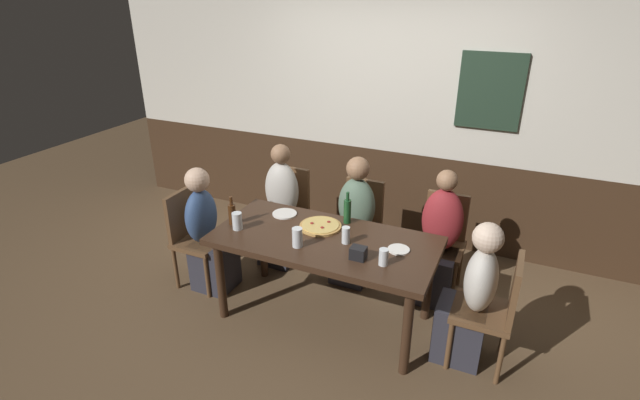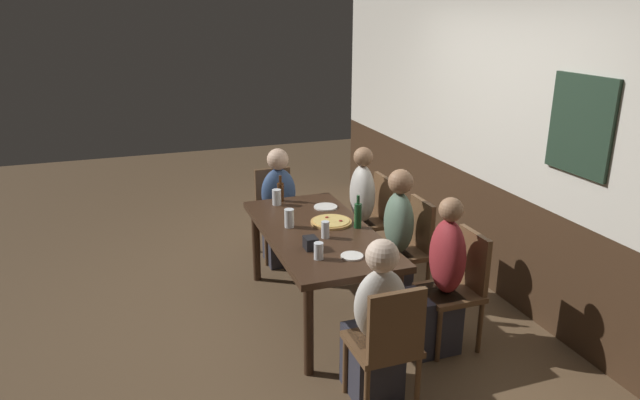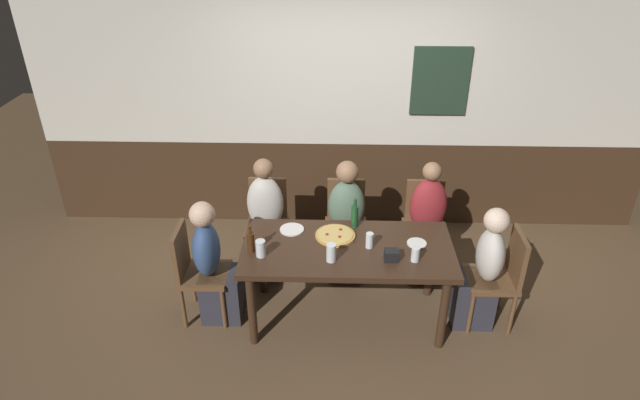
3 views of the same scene
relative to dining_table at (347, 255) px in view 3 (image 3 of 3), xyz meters
name	(u,v)px [view 3 (image 3 of 3)]	position (x,y,z in m)	size (l,w,h in m)	color
ground_plane	(346,316)	(0.00, 0.00, -0.66)	(12.00, 12.00, 0.00)	brown
wall_back	(347,111)	(0.01, 1.65, 0.65)	(6.40, 0.13, 2.60)	#3D2819
dining_table	(347,255)	(0.00, 0.00, 0.00)	(1.72, 0.82, 0.74)	#382316
chair_head_west	(195,268)	(-1.28, 0.00, -0.16)	(0.40, 0.40, 0.88)	brown
chair_head_east	(501,274)	(1.28, 0.00, -0.16)	(0.40, 0.40, 0.88)	brown
chair_left_far	(268,218)	(-0.76, 0.83, -0.16)	(0.40, 0.40, 0.88)	brown
chair_mid_far	(346,219)	(0.00, 0.83, -0.16)	(0.40, 0.40, 0.88)	brown
chair_right_far	(424,220)	(0.76, 0.83, -0.16)	(0.40, 0.40, 0.88)	brown
person_head_west	(215,270)	(-1.11, 0.00, -0.17)	(0.37, 0.34, 1.13)	#2D2D38
person_head_east	(481,276)	(1.11, 0.00, -0.18)	(0.37, 0.34, 1.11)	#2D2D38
person_left_far	(266,227)	(-0.76, 0.67, -0.16)	(0.34, 0.37, 1.18)	#2D2D38
person_mid_far	(346,228)	(0.00, 0.67, -0.16)	(0.34, 0.37, 1.17)	#2D2D38
person_right_far	(426,230)	(0.76, 0.67, -0.17)	(0.34, 0.37, 1.17)	#2D2D38
pizza	(335,235)	(-0.10, 0.15, 0.10)	(0.34, 0.34, 0.03)	tan
highball_clear	(369,241)	(0.17, 0.00, 0.14)	(0.06, 0.06, 0.13)	silver
beer_glass_tall	(415,255)	(0.52, -0.18, 0.14)	(0.07, 0.07, 0.12)	silver
tumbler_short	(261,249)	(-0.69, -0.15, 0.15)	(0.08, 0.08, 0.14)	silver
beer_glass_half	(331,253)	(-0.13, -0.19, 0.15)	(0.08, 0.08, 0.15)	silver
beer_bottle_green	(355,216)	(0.06, 0.31, 0.19)	(0.06, 0.06, 0.27)	#194723
beer_bottle_brown	(251,242)	(-0.77, -0.08, 0.18)	(0.06, 0.06, 0.24)	#42230F
plate_white_large	(292,229)	(-0.47, 0.24, 0.09)	(0.21, 0.21, 0.01)	white
plate_white_small	(417,243)	(0.57, 0.06, 0.09)	(0.16, 0.16, 0.01)	white
condiment_caddy	(391,255)	(0.34, -0.17, 0.13)	(0.11, 0.09, 0.09)	black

